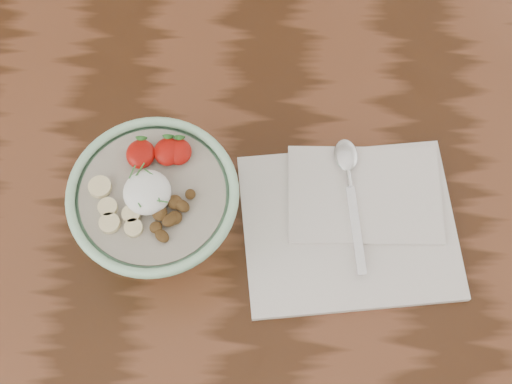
% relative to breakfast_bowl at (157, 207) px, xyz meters
% --- Properties ---
extents(table, '(1.60, 0.90, 0.75)m').
position_rel_breakfast_bowl_xyz_m(table, '(-0.08, -0.07, -0.16)').
color(table, '#371D0D').
rests_on(table, ground).
extents(breakfast_bowl, '(0.19, 0.19, 0.13)m').
position_rel_breakfast_bowl_xyz_m(breakfast_bowl, '(0.00, 0.00, 0.00)').
color(breakfast_bowl, '#A1D9AE').
rests_on(breakfast_bowl, table).
extents(napkin, '(0.28, 0.24, 0.02)m').
position_rel_breakfast_bowl_xyz_m(napkin, '(0.23, 0.01, -0.06)').
color(napkin, silver).
rests_on(napkin, table).
extents(spoon, '(0.04, 0.18, 0.01)m').
position_rel_breakfast_bowl_xyz_m(spoon, '(0.23, 0.07, -0.05)').
color(spoon, silver).
rests_on(spoon, napkin).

